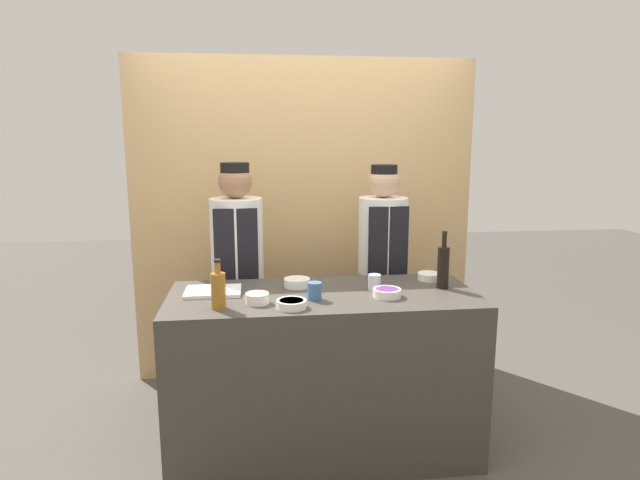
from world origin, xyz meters
The scene contains 15 objects.
ground_plane centered at (0.00, 0.00, 0.00)m, with size 14.00×14.00×0.00m, color #4C4742.
cabinet_wall centered at (0.00, 1.17, 1.20)m, with size 2.55×0.18×2.40m.
counter centered at (0.00, 0.00, 0.48)m, with size 1.74×0.73×0.96m.
sauce_bowl_orange centered at (-0.19, -0.24, 0.98)m, with size 0.16×0.16×0.04m.
sauce_bowl_purple centered at (0.34, -0.11, 0.98)m, with size 0.16×0.16×0.05m.
sauce_bowl_brown centered at (0.69, 0.21, 0.98)m, with size 0.14×0.14×0.04m.
sauce_bowl_green centered at (-0.37, -0.14, 0.99)m, with size 0.13×0.13×0.06m.
sauce_bowl_white centered at (-0.14, 0.16, 0.99)m, with size 0.15×0.15×0.05m.
cutting_board centered at (-0.62, 0.08, 0.97)m, with size 0.31×0.23×0.02m.
bottle_soy centered at (0.71, 0.03, 1.09)m, with size 0.07×0.07×0.34m.
bottle_amber centered at (-0.57, -0.20, 1.06)m, with size 0.08×0.08×0.26m.
cup_steel centered at (0.30, 0.04, 1.00)m, with size 0.07×0.07×0.09m.
cup_blue centered at (-0.06, -0.11, 1.01)m, with size 0.08×0.08×0.10m.
chef_left centered at (-0.50, 0.65, 0.91)m, with size 0.35×0.35×1.66m.
chef_right centered at (0.50, 0.65, 0.90)m, with size 0.33×0.33×1.64m.
Camera 1 is at (-0.37, -2.88, 1.82)m, focal length 30.00 mm.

